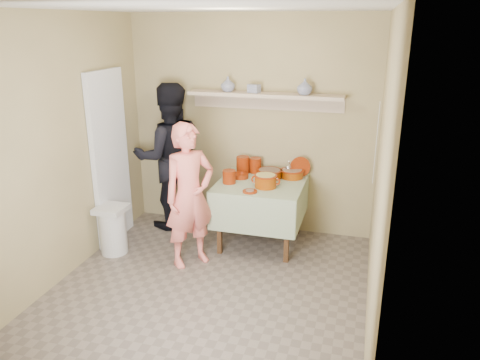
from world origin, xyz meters
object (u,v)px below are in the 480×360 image
(cazuela_rice, at_px, (266,180))
(trash_bin, at_px, (113,229))
(person_helper, at_px, (170,157))
(serving_table, at_px, (261,192))
(person_cook, at_px, (190,196))

(cazuela_rice, relative_size, trash_bin, 0.59)
(person_helper, bearing_deg, trash_bin, 37.92)
(trash_bin, bearing_deg, serving_table, 24.00)
(serving_table, bearing_deg, cazuela_rice, -60.39)
(person_cook, height_order, person_helper, person_helper)
(person_cook, relative_size, serving_table, 1.59)
(person_cook, xyz_separation_m, person_helper, (-0.60, 0.87, 0.14))
(person_helper, height_order, trash_bin, person_helper)
(person_cook, bearing_deg, person_helper, 75.86)
(cazuela_rice, height_order, trash_bin, cazuela_rice)
(cazuela_rice, distance_m, trash_bin, 1.80)
(serving_table, relative_size, cazuela_rice, 2.95)
(person_cook, height_order, trash_bin, person_cook)
(person_helper, xyz_separation_m, cazuela_rice, (1.29, -0.36, -0.06))
(cazuela_rice, bearing_deg, person_helper, 164.54)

